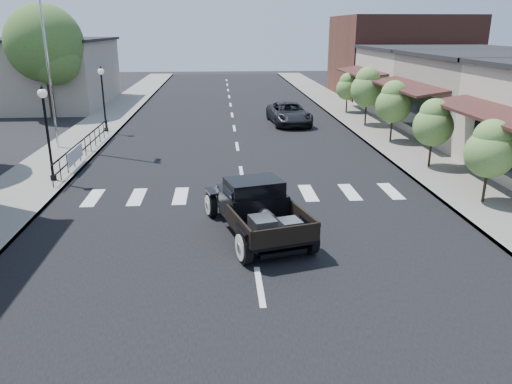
{
  "coord_description": "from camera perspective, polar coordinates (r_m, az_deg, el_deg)",
  "views": [
    {
      "loc": [
        -0.87,
        -13.72,
        5.97
      ],
      "look_at": [
        0.22,
        1.31,
        1.0
      ],
      "focal_mm": 35.0,
      "sensor_mm": 36.0,
      "label": 1
    }
  ],
  "objects": [
    {
      "name": "small_tree_c",
      "position": [
        27.8,
        15.35,
        8.79
      ],
      "size": [
        1.86,
        1.86,
        3.1
      ],
      "primitive_type": null,
      "color": "#5A843C",
      "rests_on": "sidewalk_right"
    },
    {
      "name": "far_building_right",
      "position": [
        48.62,
        16.07,
        14.67
      ],
      "size": [
        11.0,
        10.0,
        7.0
      ],
      "primitive_type": "cube",
      "color": "brown",
      "rests_on": "ground"
    },
    {
      "name": "banner",
      "position": [
        23.29,
        -19.88,
        3.45
      ],
      "size": [
        0.04,
        2.2,
        0.6
      ],
      "primitive_type": null,
      "color": "silver",
      "rests_on": "sidewalk_left"
    },
    {
      "name": "road",
      "position": [
        29.34,
        -2.38,
        6.53
      ],
      "size": [
        14.0,
        80.0,
        0.02
      ],
      "primitive_type": "cube",
      "color": "black",
      "rests_on": "ground"
    },
    {
      "name": "hotrod_pickup",
      "position": [
        14.88,
        0.04,
        -1.83
      ],
      "size": [
        3.54,
        5.39,
        1.72
      ],
      "primitive_type": null,
      "rotation": [
        0.0,
        0.0,
        0.27
      ],
      "color": "black",
      "rests_on": "ground"
    },
    {
      "name": "big_tree_far",
      "position": [
        37.63,
        -22.81,
        13.55
      ],
      "size": [
        5.14,
        5.14,
        7.55
      ],
      "primitive_type": null,
      "color": "#41632A",
      "rests_on": "ground"
    },
    {
      "name": "sidewalk_right",
      "position": [
        30.78,
        13.76,
        6.7
      ],
      "size": [
        3.0,
        80.0,
        0.15
      ],
      "primitive_type": "cube",
      "color": "gray",
      "rests_on": "ground"
    },
    {
      "name": "flagpole",
      "position": [
        27.04,
        -23.23,
        17.57
      ],
      "size": [
        0.12,
        0.12,
        12.3
      ],
      "primitive_type": "cylinder",
      "color": "silver",
      "rests_on": "sidewalk_left"
    },
    {
      "name": "storefront_mid",
      "position": [
        31.3,
        26.76,
        9.52
      ],
      "size": [
        10.0,
        9.0,
        4.5
      ],
      "primitive_type": "cube",
      "color": "gray",
      "rests_on": "ground"
    },
    {
      "name": "ground",
      "position": [
        14.99,
        -0.49,
        -5.22
      ],
      "size": [
        120.0,
        120.0,
        0.0
      ],
      "primitive_type": "plane",
      "color": "black",
      "rests_on": "ground"
    },
    {
      "name": "lamp_post_b",
      "position": [
        21.21,
        -22.71,
        6.12
      ],
      "size": [
        0.36,
        0.36,
        3.75
      ],
      "primitive_type": null,
      "color": "black",
      "rests_on": "sidewalk_left"
    },
    {
      "name": "small_tree_a",
      "position": [
        18.92,
        25.01,
        3.03
      ],
      "size": [
        1.69,
        1.69,
        2.81
      ],
      "primitive_type": null,
      "color": "#5A843C",
      "rests_on": "sidewalk_right"
    },
    {
      "name": "lamp_post_c",
      "position": [
        30.73,
        -17.03,
        10.1
      ],
      "size": [
        0.36,
        0.36,
        3.75
      ],
      "primitive_type": null,
      "color": "black",
      "rests_on": "sidewalk_left"
    },
    {
      "name": "road_markings",
      "position": [
        24.48,
        -1.99,
        4.13
      ],
      "size": [
        12.0,
        60.0,
        0.06
      ],
      "primitive_type": null,
      "color": "silver",
      "rests_on": "ground"
    },
    {
      "name": "railing",
      "position": [
        25.15,
        -18.94,
        5.05
      ],
      "size": [
        0.08,
        10.0,
        1.0
      ],
      "primitive_type": null,
      "color": "black",
      "rests_on": "sidewalk_left"
    },
    {
      "name": "small_tree_e",
      "position": [
        37.14,
        10.37,
        11.04
      ],
      "size": [
        1.6,
        1.6,
        2.67
      ],
      "primitive_type": null,
      "color": "#5A843C",
      "rests_on": "sidewalk_right"
    },
    {
      "name": "storefront_far",
      "position": [
        39.26,
        20.16,
        11.74
      ],
      "size": [
        10.0,
        9.0,
        4.5
      ],
      "primitive_type": "cube",
      "color": "beige",
      "rests_on": "ground"
    },
    {
      "name": "second_car",
      "position": [
        32.66,
        3.8,
        8.93
      ],
      "size": [
        2.66,
        5.15,
        1.39
      ],
      "primitive_type": "imported",
      "rotation": [
        0.0,
        0.0,
        0.07
      ],
      "color": "black",
      "rests_on": "ground"
    },
    {
      "name": "small_tree_d",
      "position": [
        32.4,
        12.54,
        10.55
      ],
      "size": [
        2.06,
        2.06,
        3.43
      ],
      "primitive_type": null,
      "color": "#5A843C",
      "rests_on": "sidewalk_right"
    },
    {
      "name": "sidewalk_left",
      "position": [
        30.3,
        -18.76,
        6.07
      ],
      "size": [
        3.0,
        80.0,
        0.15
      ],
      "primitive_type": "cube",
      "color": "gray",
      "rests_on": "ground"
    },
    {
      "name": "small_tree_b",
      "position": [
        23.06,
        19.49,
        6.24
      ],
      "size": [
        1.72,
        1.72,
        2.86
      ],
      "primitive_type": null,
      "color": "#5A843C",
      "rests_on": "sidewalk_right"
    },
    {
      "name": "low_building_left",
      "position": [
        44.19,
        -23.35,
        12.32
      ],
      "size": [
        10.0,
        12.0,
        5.0
      ],
      "primitive_type": "cube",
      "color": "#ADA091",
      "rests_on": "ground"
    }
  ]
}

